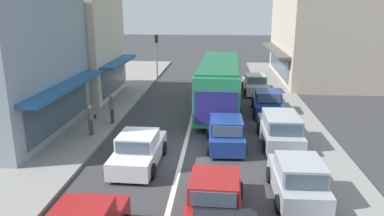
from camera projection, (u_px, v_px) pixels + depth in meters
ground_plane at (183, 153)px, 17.67m from camera, size 140.00×140.00×0.00m
lane_centre_line at (190, 126)px, 21.51m from camera, size 0.20×28.00×0.01m
sidewalk_left at (87, 113)px, 23.91m from camera, size 5.20×44.00×0.14m
kerb_right at (293, 118)px, 22.97m from camera, size 2.80×44.00×0.12m
shopfront_mid_block at (59, 47)px, 27.49m from camera, size 9.02×7.21×7.54m
building_right_far at (329, 35)px, 34.08m from camera, size 9.72×13.40×8.05m
city_bus at (219, 82)px, 24.55m from camera, size 2.95×10.92×3.23m
sedan_adjacent_lane_lead at (214, 198)px, 12.24m from camera, size 2.01×4.26×1.47m
sedan_behind_bus_mid at (139, 150)px, 16.23m from camera, size 2.00×4.25×1.47m
hatchback_behind_bus_near at (226, 133)px, 18.21m from camera, size 1.91×3.75×1.54m
parked_hatchback_kerb_front at (298, 180)px, 13.42m from camera, size 1.86×3.72×1.54m
parked_wagon_kerb_second at (280, 129)px, 18.73m from camera, size 1.96×4.51×1.58m
parked_sedan_kerb_third at (268, 103)px, 24.01m from camera, size 2.01×4.26×1.47m
parked_sedan_kerb_rear at (255, 84)px, 29.52m from camera, size 1.99×4.25×1.47m
traffic_light_downstreet at (157, 50)px, 33.11m from camera, size 0.33×0.24×4.20m
pedestrian_with_handbag_near at (90, 118)px, 19.43m from camera, size 0.38×0.66×1.63m
pedestrian_browsing_midblock at (112, 108)px, 21.42m from camera, size 0.24×0.57×1.63m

